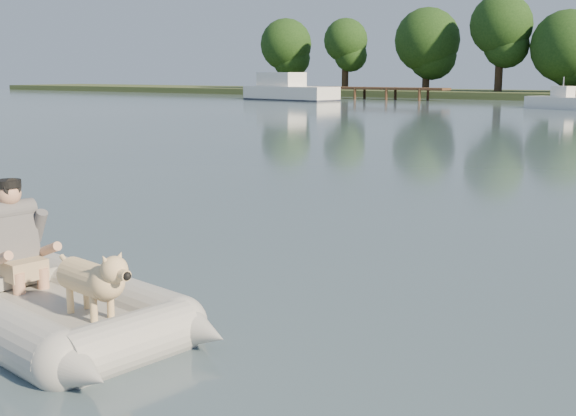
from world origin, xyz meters
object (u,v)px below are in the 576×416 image
Objects in this scene: dinghy at (45,264)px; dog at (89,284)px; dock at (350,93)px; motorboat at (565,94)px; cabin_cruiser at (290,86)px; man at (12,232)px.

dinghy is 4.99× the size of dog.
dock is 21.81m from motorboat.
dog is at bearing -49.08° from cabin_cruiser.
cabin_cruiser reaches higher than dinghy.
dock is 58.88m from dog.
dinghy is 0.73m from man.
man is at bearing 180.00° from dog.
man is 1.16× the size of dog.
cabin_cruiser is at bearing -112.70° from dock.
cabin_cruiser reaches higher than man.
dinghy is 44.70m from motorboat.
dog is (0.66, -0.05, -0.08)m from dinghy.
motorboat reaches higher than dinghy.
motorboat is at bearing 3.22° from cabin_cruiser.
dinghy is 54.59m from cabin_cruiser.
dog is 54.98m from cabin_cruiser.
man is at bearing -50.18° from cabin_cruiser.
dog is at bearing -60.38° from motorboat.
dock is at bearing 179.46° from motorboat.
cabin_cruiser is at bearing 130.10° from dinghy.
man is 54.10m from cabin_cruiser.
dinghy reaches higher than dock.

